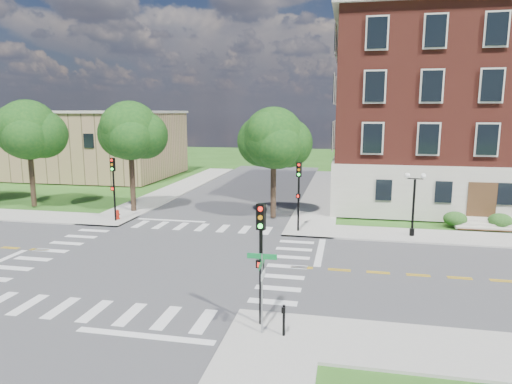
% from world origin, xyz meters
% --- Properties ---
extents(ground, '(160.00, 160.00, 0.00)m').
position_xyz_m(ground, '(0.00, 0.00, 0.00)').
color(ground, '#295417').
rests_on(ground, ground).
extents(road_ew, '(90.00, 12.00, 0.01)m').
position_xyz_m(road_ew, '(0.00, 0.00, 0.01)').
color(road_ew, '#3D3D3F').
rests_on(road_ew, ground).
extents(road_ns, '(12.00, 90.00, 0.01)m').
position_xyz_m(road_ns, '(0.00, 0.00, 0.01)').
color(road_ns, '#3D3D3F').
rests_on(road_ns, ground).
extents(sidewalk_ne, '(34.00, 34.00, 0.12)m').
position_xyz_m(sidewalk_ne, '(15.38, 15.38, 0.06)').
color(sidewalk_ne, '#9E9B93').
rests_on(sidewalk_ne, ground).
extents(sidewalk_nw, '(34.00, 34.00, 0.12)m').
position_xyz_m(sidewalk_nw, '(-15.38, 15.38, 0.06)').
color(sidewalk_nw, '#9E9B93').
rests_on(sidewalk_nw, ground).
extents(crosswalk_east, '(2.20, 10.20, 0.02)m').
position_xyz_m(crosswalk_east, '(7.20, 0.00, 0.00)').
color(crosswalk_east, silver).
rests_on(crosswalk_east, ground).
extents(stop_bar_east, '(0.40, 5.50, 0.00)m').
position_xyz_m(stop_bar_east, '(8.80, 3.00, 0.00)').
color(stop_bar_east, silver).
rests_on(stop_bar_east, ground).
extents(main_building, '(30.60, 22.40, 16.50)m').
position_xyz_m(main_building, '(24.00, 21.99, 8.34)').
color(main_building, '#B1A99C').
rests_on(main_building, ground).
extents(secondary_building, '(20.40, 15.40, 8.30)m').
position_xyz_m(secondary_building, '(-22.00, 30.00, 4.28)').
color(secondary_building, '#967F52').
rests_on(secondary_building, ground).
extents(tree_b, '(5.12, 5.12, 9.22)m').
position_xyz_m(tree_b, '(-16.65, 11.04, 6.75)').
color(tree_b, black).
rests_on(tree_b, ground).
extents(tree_c, '(4.81, 4.81, 9.07)m').
position_xyz_m(tree_c, '(-7.24, 11.08, 6.75)').
color(tree_c, black).
rests_on(tree_c, ground).
extents(tree_d, '(4.74, 4.74, 8.57)m').
position_xyz_m(tree_d, '(4.61, 11.08, 6.29)').
color(tree_d, black).
rests_on(tree_d, ground).
extents(traffic_signal_se, '(0.36, 0.42, 4.80)m').
position_xyz_m(traffic_signal_se, '(7.12, -7.18, 3.19)').
color(traffic_signal_se, black).
rests_on(traffic_signal_se, ground).
extents(traffic_signal_ne, '(0.38, 0.45, 4.80)m').
position_xyz_m(traffic_signal_ne, '(7.00, 7.24, 3.19)').
color(traffic_signal_ne, black).
rests_on(traffic_signal_ne, ground).
extents(traffic_signal_nw, '(0.34, 0.37, 4.80)m').
position_xyz_m(traffic_signal_nw, '(-6.97, 7.48, 3.19)').
color(traffic_signal_nw, black).
rests_on(traffic_signal_nw, ground).
extents(twin_lamp_west, '(1.36, 0.36, 4.23)m').
position_xyz_m(twin_lamp_west, '(14.61, 7.51, 2.52)').
color(twin_lamp_west, black).
rests_on(twin_lamp_west, ground).
extents(street_sign_pole, '(1.10, 1.10, 3.10)m').
position_xyz_m(street_sign_pole, '(7.31, -7.90, 2.31)').
color(street_sign_pole, gray).
rests_on(street_sign_pole, ground).
extents(push_button_post, '(0.14, 0.21, 1.20)m').
position_xyz_m(push_button_post, '(8.13, -7.94, 0.80)').
color(push_button_post, black).
rests_on(push_button_post, ground).
extents(fire_hydrant, '(0.35, 0.35, 0.75)m').
position_xyz_m(fire_hydrant, '(-7.02, 7.95, 0.46)').
color(fire_hydrant, red).
rests_on(fire_hydrant, ground).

